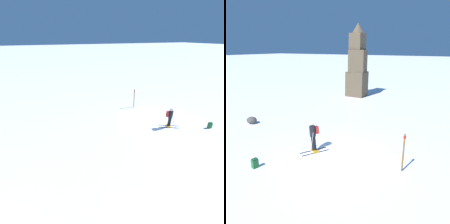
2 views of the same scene
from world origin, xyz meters
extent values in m
plane|color=white|center=(0.00, 0.00, 0.00)|extent=(300.00, 300.00, 0.00)
cube|color=black|center=(-1.48, 0.09, 0.01)|extent=(0.93, 1.48, 0.01)
cube|color=black|center=(-1.17, -0.09, 0.01)|extent=(0.93, 1.48, 0.01)
cube|color=orange|center=(-1.48, 0.09, 0.07)|extent=(0.26, 0.31, 0.12)
cube|color=orange|center=(-1.17, -0.09, 0.07)|extent=(0.26, 0.31, 0.12)
cylinder|color=black|center=(-1.40, 0.04, 0.52)|extent=(0.46, 0.42, 0.82)
cylinder|color=black|center=(-1.50, 0.10, 1.21)|extent=(0.55, 0.52, 0.66)
sphere|color=tan|center=(-1.56, 0.14, 1.62)|extent=(0.33, 0.32, 0.26)
sphere|color=silver|center=(-1.56, 0.14, 1.65)|extent=(0.38, 0.37, 0.29)
cube|color=#AD231E|center=(-1.37, 0.33, 1.24)|extent=(0.39, 0.33, 0.48)
cylinder|color=#B7B7BC|center=(-1.93, 0.01, 0.57)|extent=(0.47, 0.35, 1.15)
cylinder|color=#B7B7BC|center=(-1.20, -0.42, 0.61)|extent=(0.30, 0.77, 1.23)
cube|color=brown|center=(-5.69, 14.91, 1.48)|extent=(2.23, 1.90, 2.97)
cube|color=brown|center=(-5.60, 14.84, 4.24)|extent=(2.06, 1.90, 2.54)
cube|color=brown|center=(-5.76, 14.95, 6.44)|extent=(1.63, 1.56, 1.86)
cone|color=brown|center=(-5.69, 14.91, 7.92)|extent=(1.34, 1.34, 1.10)
cube|color=#236633|center=(-2.88, -2.91, 0.22)|extent=(0.26, 0.33, 0.44)
cube|color=#1A4C26|center=(-2.88, -2.91, 0.47)|extent=(0.24, 0.30, 0.06)
ellipsoid|color=#4C4742|center=(-8.51, 1.51, 0.27)|extent=(0.83, 0.71, 0.54)
cylinder|color=brown|center=(3.58, 0.45, 0.97)|extent=(0.08, 0.08, 1.93)
cylinder|color=red|center=(3.58, 0.45, 1.78)|extent=(0.13, 0.13, 0.10)
camera|label=1|loc=(-11.11, 9.51, 6.94)|focal=28.00mm
camera|label=2|loc=(5.57, -9.24, 5.81)|focal=35.00mm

